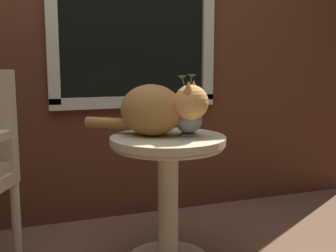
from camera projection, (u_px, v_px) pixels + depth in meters
The scene contains 4 objects.
back_wall at pixel (90, 8), 2.52m from camera, with size 4.00×0.07×2.60m.
wicker_side_table at pixel (168, 176), 2.04m from camera, with size 0.55×0.55×0.64m.
cat at pixel (157, 109), 2.01m from camera, with size 0.52×0.44×0.27m.
pewter_vase_with_ivy at pixel (188, 117), 2.02m from camera, with size 0.13×0.13×0.29m.
Camera 1 is at (-0.43, -1.78, 1.00)m, focal length 45.66 mm.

